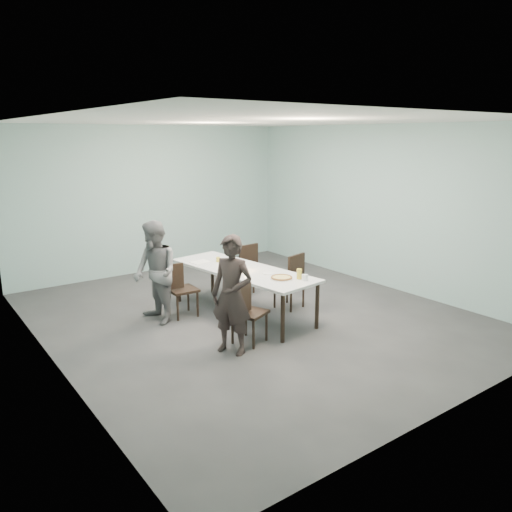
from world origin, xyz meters
TOP-DOWN VIEW (x-y plane):
  - ground at (0.00, 0.00)m, footprint 7.00×7.00m
  - room_shell at (0.00, 0.00)m, footprint 6.02×7.02m
  - table at (-0.07, 0.15)m, footprint 1.24×2.70m
  - chair_near_left at (-0.71, -0.86)m, footprint 0.65×0.55m
  - chair_far_left at (-0.96, 0.65)m, footprint 0.62×0.44m
  - chair_near_right at (0.81, -0.03)m, footprint 0.65×0.50m
  - chair_far_right at (0.62, 1.11)m, footprint 0.62×0.44m
  - diner_near at (-1.00, -0.96)m, footprint 0.60×0.68m
  - diner_far at (-1.33, 0.64)m, footprint 0.61×0.78m
  - pizza at (0.07, -0.66)m, footprint 0.34×0.34m
  - side_plate at (0.09, -0.31)m, footprint 0.18×0.18m
  - beer_glass at (0.28, -0.81)m, footprint 0.08×0.08m
  - water_tumbler at (0.29, -0.92)m, footprint 0.08×0.08m
  - tealight at (-0.09, 0.02)m, footprint 0.06×0.06m
  - amber_tumbler at (-0.14, 0.76)m, footprint 0.07×0.07m
  - menu at (-0.39, 0.92)m, footprint 0.33×0.26m

SIDE VIEW (x-z plane):
  - ground at x=0.00m, z-range 0.00..0.00m
  - chair_near_left at x=-0.71m, z-range 0.07..0.94m
  - chair_far_left at x=-0.96m, z-range 0.07..0.94m
  - chair_near_right at x=0.81m, z-range 0.07..0.94m
  - chair_far_right at x=0.62m, z-range 0.07..0.94m
  - table at x=-0.07m, z-range 0.32..1.07m
  - menu at x=-0.39m, z-range 0.75..0.76m
  - side_plate at x=0.09m, z-range 0.75..0.76m
  - pizza at x=0.07m, z-range 0.75..0.79m
  - tealight at x=-0.09m, z-range 0.75..0.79m
  - diner_far at x=-1.33m, z-range 0.00..1.57m
  - diner_near at x=-1.00m, z-range 0.00..1.58m
  - amber_tumbler at x=-0.14m, z-range 0.75..0.83m
  - water_tumbler at x=0.29m, z-range 0.75..0.84m
  - beer_glass at x=0.28m, z-range 0.75..0.90m
  - room_shell at x=0.00m, z-range 0.52..3.53m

